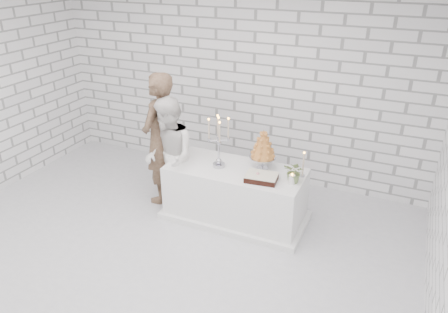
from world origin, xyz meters
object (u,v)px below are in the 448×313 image
Objects in this scene: groom at (160,139)px; candelabra at (219,142)px; cake_table at (235,194)px; bride at (169,156)px; croquembouche at (263,149)px.

groom reaches higher than candelabra.
cake_table is 0.76m from candelabra.
cake_table is 2.58× the size of candelabra.
groom is 0.35m from bride.
bride is 2.33× the size of candelabra.
cake_table is 1.02m from bride.
groom reaches higher than croquembouche.
cake_table is at bearing 55.30° from bride.
candelabra is at bearing -172.14° from cake_table.
bride reaches higher than croquembouche.
groom reaches higher than bride.
groom is 3.49× the size of croquembouche.
bride is (0.26, -0.20, -0.13)m from groom.
candelabra is 0.57m from croquembouche.
groom is (-1.17, 0.06, 0.57)m from cake_table.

